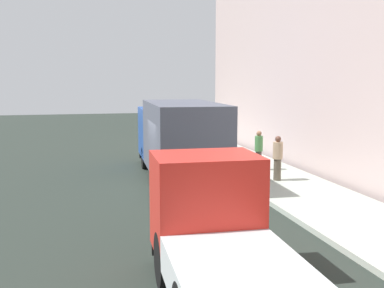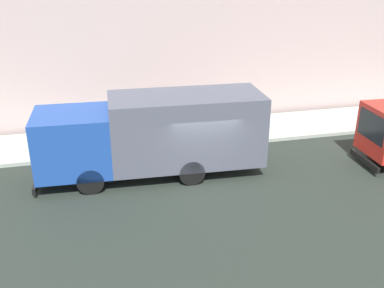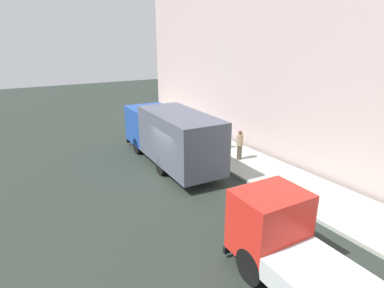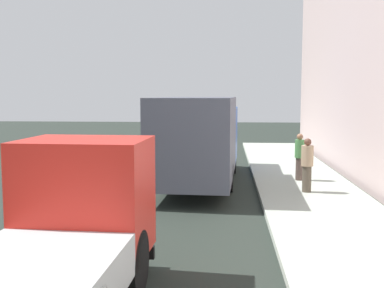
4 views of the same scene
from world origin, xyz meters
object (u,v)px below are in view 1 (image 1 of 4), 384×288
large_utility_truck (178,137)px  small_flatbed_truck (219,237)px  pedestrian_walking (259,149)px  pedestrian_standing (278,157)px

large_utility_truck → small_flatbed_truck: size_ratio=1.64×
large_utility_truck → pedestrian_walking: large_utility_truck is taller
large_utility_truck → pedestrian_standing: (3.51, -1.87, -0.67)m
large_utility_truck → small_flatbed_truck: 10.35m
large_utility_truck → pedestrian_standing: large_utility_truck is taller
pedestrian_walking → pedestrian_standing: (-0.08, -2.08, 0.00)m
large_utility_truck → pedestrian_walking: 3.65m
pedestrian_standing → pedestrian_walking: bearing=-79.2°
pedestrian_walking → pedestrian_standing: pedestrian_standing is taller
large_utility_truck → pedestrian_standing: bearing=-25.5°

